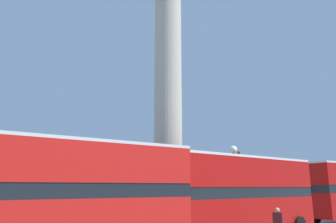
{
  "coord_description": "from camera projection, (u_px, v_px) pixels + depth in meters",
  "views": [
    {
      "loc": [
        -12.51,
        -18.63,
        2.63
      ],
      "look_at": [
        0.0,
        0.0,
        7.82
      ],
      "focal_mm": 35.0,
      "sensor_mm": 36.0,
      "label": 1
    }
  ],
  "objects": [
    {
      "name": "monument_column",
      "position": [
        168.0,
        109.0,
        23.07
      ],
      "size": [
        5.14,
        5.14,
        21.54
      ],
      "color": "#ADA593",
      "rests_on": "ground_plane"
    },
    {
      "name": "bus_b",
      "position": [
        236.0,
        192.0,
        17.75
      ],
      "size": [
        10.87,
        3.36,
        4.26
      ],
      "rotation": [
        0.0,
        0.0,
        0.06
      ],
      "color": "#A80F0C",
      "rests_on": "ground_plane"
    },
    {
      "name": "bus_c",
      "position": [
        54.0,
        193.0,
        12.12
      ],
      "size": [
        10.78,
        2.94,
        4.4
      ],
      "rotation": [
        0.0,
        0.0,
        -0.01
      ],
      "color": "red",
      "rests_on": "ground_plane"
    },
    {
      "name": "equestrian_statue",
      "position": [
        241.0,
        199.0,
        28.44
      ],
      "size": [
        3.75,
        3.17,
        5.81
      ],
      "rotation": [
        0.0,
        0.0,
        0.31
      ],
      "color": "#ADA593",
      "rests_on": "ground_plane"
    },
    {
      "name": "street_lamp",
      "position": [
        235.0,
        175.0,
        21.36
      ],
      "size": [
        0.51,
        0.51,
        5.31
      ],
      "color": "black",
      "rests_on": "ground_plane"
    }
  ]
}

